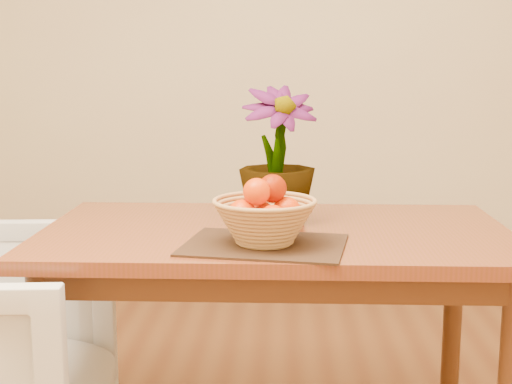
{
  "coord_description": "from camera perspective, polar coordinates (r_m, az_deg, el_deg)",
  "views": [
    {
      "loc": [
        0.02,
        -1.79,
        1.23
      ],
      "look_at": [
        -0.05,
        0.14,
        0.89
      ],
      "focal_mm": 50.0,
      "sensor_mm": 36.0,
      "label": 1
    }
  ],
  "objects": [
    {
      "name": "wicker_basket",
      "position": [
        1.92,
        0.69,
        -2.51
      ],
      "size": [
        0.28,
        0.28,
        0.12
      ],
      "color": "tan",
      "rests_on": "placemat"
    },
    {
      "name": "placemat",
      "position": [
        1.94,
        0.69,
        -4.25
      ],
      "size": [
        0.48,
        0.39,
        0.01
      ],
      "primitive_type": "cube",
      "rotation": [
        0.0,
        0.0,
        -0.16
      ],
      "color": "#321C12",
      "rests_on": "table"
    },
    {
      "name": "orange_pile",
      "position": [
        1.92,
        0.8,
        -0.91
      ],
      "size": [
        0.2,
        0.19,
        0.14
      ],
      "rotation": [
        0.0,
        0.0,
        -0.23
      ],
      "color": "#DB3E03",
      "rests_on": "wicker_basket"
    },
    {
      "name": "table",
      "position": [
        2.17,
        1.57,
        -5.19
      ],
      "size": [
        1.4,
        0.8,
        0.75
      ],
      "color": "maroon",
      "rests_on": "floor"
    },
    {
      "name": "wall_back",
      "position": [
        4.05,
        1.97,
        11.63
      ],
      "size": [
        4.0,
        0.02,
        2.7
      ],
      "primitive_type": "cube",
      "color": "#FFF2C2",
      "rests_on": "floor"
    },
    {
      "name": "potted_plant",
      "position": [
        2.19,
        1.72,
        2.96
      ],
      "size": [
        0.29,
        0.29,
        0.42
      ],
      "primitive_type": "imported",
      "rotation": [
        0.0,
        0.0,
        0.29
      ],
      "color": "#1A4213",
      "rests_on": "table"
    }
  ]
}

